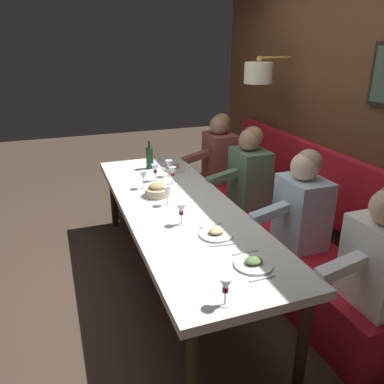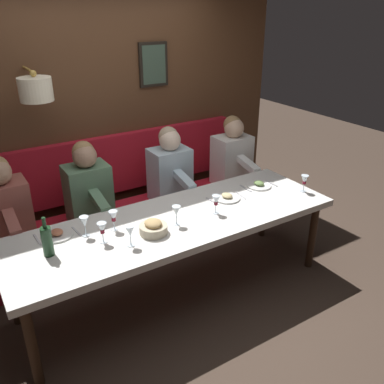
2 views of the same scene
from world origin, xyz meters
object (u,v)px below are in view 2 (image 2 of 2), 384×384
at_px(wine_glass_3, 113,217).
at_px(wine_glass_5, 102,229).
at_px(wine_glass_0, 305,180).
at_px(wine_glass_6, 176,211).
at_px(bread_bowl, 153,228).
at_px(wine_glass_2, 130,232).
at_px(diner_far, 4,204).
at_px(wine_bottle, 47,241).
at_px(dining_table, 176,225).
at_px(diner_nearest, 232,153).
at_px(diner_near, 170,167).
at_px(wine_glass_4, 84,222).
at_px(diner_middle, 88,185).
at_px(wine_glass_1, 216,201).

height_order(wine_glass_3, wine_glass_5, same).
relative_size(wine_glass_0, wine_glass_5, 1.00).
xyz_separation_m(wine_glass_3, wine_glass_6, (-0.19, -0.46, 0.00)).
relative_size(wine_glass_5, bread_bowl, 0.75).
bearing_deg(wine_glass_2, wine_glass_0, -89.98).
relative_size(diner_far, bread_bowl, 3.60).
relative_size(diner_far, wine_bottle, 2.64).
xyz_separation_m(dining_table, wine_glass_0, (-0.17, -1.29, 0.18)).
distance_m(diner_nearest, wine_bottle, 2.44).
xyz_separation_m(diner_near, wine_glass_2, (-1.06, 0.93, 0.04)).
height_order(wine_glass_5, wine_glass_6, same).
bearing_deg(wine_glass_4, bread_bowl, -117.88).
relative_size(diner_middle, bread_bowl, 3.60).
bearing_deg(wine_bottle, wine_glass_6, -95.87).
distance_m(diner_middle, wine_glass_3, 0.78).
bearing_deg(diner_nearest, dining_table, 125.19).
relative_size(wine_glass_4, wine_glass_6, 1.00).
bearing_deg(bread_bowl, diner_middle, 10.22).
relative_size(diner_nearest, diner_near, 1.00).
bearing_deg(wine_bottle, wine_glass_4, -69.13).
relative_size(dining_table, wine_glass_5, 17.03).
relative_size(wine_glass_2, bread_bowl, 0.75).
height_order(diner_near, wine_glass_4, diner_near).
bearing_deg(wine_glass_6, bread_bowl, 96.12).
bearing_deg(wine_glass_3, bread_bowl, -131.76).
distance_m(dining_table, wine_bottle, 1.04).
distance_m(diner_near, wine_glass_0, 1.36).
bearing_deg(wine_glass_6, diner_far, 49.56).
distance_m(diner_near, wine_glass_1, 0.98).
bearing_deg(diner_near, diner_nearest, -90.00).
height_order(wine_glass_3, bread_bowl, wine_glass_3).
bearing_deg(wine_glass_4, diner_near, -57.38).
bearing_deg(diner_far, wine_glass_5, -149.68).
distance_m(diner_far, wine_glass_4, 0.87).
bearing_deg(dining_table, wine_glass_3, 77.77).
bearing_deg(diner_middle, diner_near, -90.00).
bearing_deg(wine_glass_6, wine_bottle, 84.13).
height_order(wine_glass_2, wine_glass_3, same).
bearing_deg(diner_near, dining_table, 153.40).
xyz_separation_m(wine_glass_0, wine_glass_5, (0.15, 1.93, -0.00)).
bearing_deg(wine_glass_1, diner_far, 57.24).
relative_size(diner_nearest, bread_bowl, 3.60).
height_order(wine_glass_0, wine_glass_4, same).
bearing_deg(wine_glass_3, dining_table, -102.23).
bearing_deg(diner_nearest, diner_near, 90.00).
distance_m(dining_table, wine_glass_5, 0.66).
bearing_deg(wine_glass_3, diner_near, -50.54).
xyz_separation_m(diner_near, wine_glass_1, (-0.97, 0.10, 0.04)).
distance_m(wine_glass_2, bread_bowl, 0.24).
bearing_deg(wine_glass_1, wine_glass_3, 76.78).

